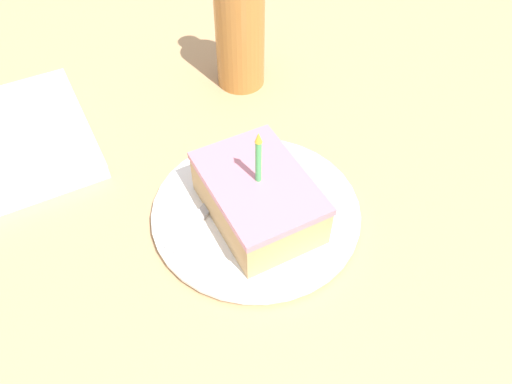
# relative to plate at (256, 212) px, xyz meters

# --- Properties ---
(ground_plane) EXTENTS (2.40, 2.40, 0.04)m
(ground_plane) POSITION_rel_plate_xyz_m (-0.02, -0.03, -0.03)
(ground_plane) COLOR tan
(ground_plane) RESTS_ON ground
(plate) EXTENTS (0.23, 0.23, 0.01)m
(plate) POSITION_rel_plate_xyz_m (0.00, 0.00, 0.00)
(plate) COLOR white
(plate) RESTS_ON ground_plane
(cake_slice) EXTENTS (0.10, 0.14, 0.12)m
(cake_slice) POSITION_rel_plate_xyz_m (0.00, 0.01, 0.03)
(cake_slice) COLOR tan
(cake_slice) RESTS_ON plate
(fork) EXTENTS (0.18, 0.11, 0.00)m
(fork) POSITION_rel_plate_xyz_m (0.01, -0.05, 0.01)
(fork) COLOR #B2B2B7
(fork) RESTS_ON plate
(bottle) EXTENTS (0.06, 0.06, 0.20)m
(bottle) POSITION_rel_plate_xyz_m (-0.09, -0.23, 0.08)
(bottle) COLOR #B27233
(bottle) RESTS_ON ground_plane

